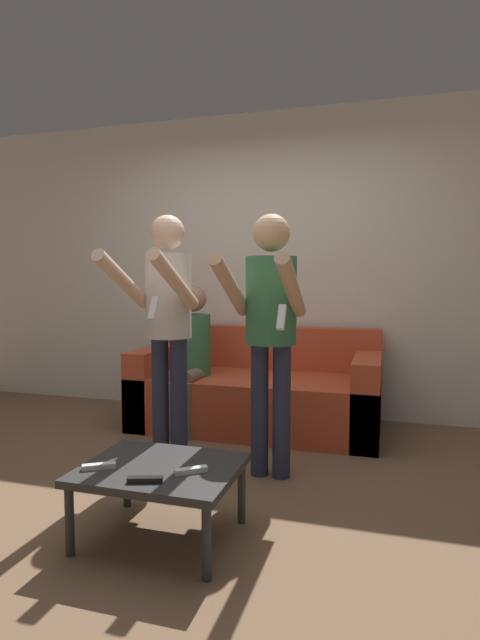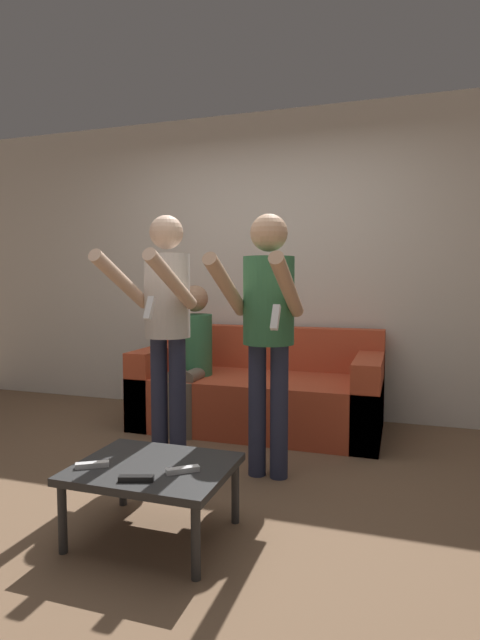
{
  "view_description": "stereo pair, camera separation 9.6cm",
  "coord_description": "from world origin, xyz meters",
  "px_view_note": "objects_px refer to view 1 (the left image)",
  "views": [
    {
      "loc": [
        1.07,
        -2.56,
        1.21
      ],
      "look_at": [
        0.06,
        0.86,
        0.93
      ],
      "focal_mm": 28.0,
      "sensor_mm": 36.0,
      "label": 1
    },
    {
      "loc": [
        1.16,
        -2.53,
        1.21
      ],
      "look_at": [
        0.06,
        0.86,
        0.93
      ],
      "focal_mm": 28.0,
      "sensor_mm": 36.0,
      "label": 2
    }
  ],
  "objects_px": {
    "couch": "(258,393)",
    "remote_mid": "(99,466)",
    "person_seated": "(190,351)",
    "coffee_table": "(161,474)",
    "remote_far": "(191,470)",
    "person_standing_right": "(270,316)",
    "remote_near": "(145,480)",
    "person_standing_left": "(167,313)"
  },
  "relations": [
    {
      "from": "remote_near",
      "to": "couch",
      "type": "bearing_deg",
      "value": 91.02
    },
    {
      "from": "couch",
      "to": "remote_far",
      "type": "xyz_separation_m",
      "value": [
        0.19,
        -1.92,
        0.08
      ]
    },
    {
      "from": "remote_near",
      "to": "remote_far",
      "type": "height_order",
      "value": "same"
    },
    {
      "from": "person_standing_right",
      "to": "remote_far",
      "type": "xyz_separation_m",
      "value": [
        -0.15,
        -0.9,
        -0.63
      ]
    },
    {
      "from": "person_standing_right",
      "to": "person_seated",
      "type": "bearing_deg",
      "value": 136.61
    },
    {
      "from": "person_standing_left",
      "to": "remote_mid",
      "type": "relative_size",
      "value": 11.08
    },
    {
      "from": "couch",
      "to": "person_standing_left",
      "type": "relative_size",
      "value": 1.21
    },
    {
      "from": "person_seated",
      "to": "remote_mid",
      "type": "distance_m",
      "value": 1.81
    },
    {
      "from": "coffee_table",
      "to": "remote_far",
      "type": "distance_m",
      "value": 0.18
    },
    {
      "from": "person_seated",
      "to": "person_standing_left",
      "type": "bearing_deg",
      "value": -78.21
    },
    {
      "from": "person_standing_right",
      "to": "person_seated",
      "type": "height_order",
      "value": "person_standing_right"
    },
    {
      "from": "couch",
      "to": "remote_mid",
      "type": "bearing_deg",
      "value": -96.77
    },
    {
      "from": "person_standing_left",
      "to": "remote_mid",
      "type": "xyz_separation_m",
      "value": [
        0.1,
        -0.97,
        -0.64
      ]
    },
    {
      "from": "person_standing_right",
      "to": "person_seated",
      "type": "relative_size",
      "value": 1.37
    },
    {
      "from": "person_standing_left",
      "to": "person_seated",
      "type": "bearing_deg",
      "value": 101.79
    },
    {
      "from": "couch",
      "to": "remote_far",
      "type": "relative_size",
      "value": 13.96
    },
    {
      "from": "person_seated",
      "to": "remote_near",
      "type": "height_order",
      "value": "person_seated"
    },
    {
      "from": "coffee_table",
      "to": "remote_far",
      "type": "bearing_deg",
      "value": -14.73
    },
    {
      "from": "remote_mid",
      "to": "person_standing_left",
      "type": "bearing_deg",
      "value": 95.92
    },
    {
      "from": "couch",
      "to": "coffee_table",
      "type": "relative_size",
      "value": 2.72
    },
    {
      "from": "person_seated",
      "to": "couch",
      "type": "bearing_deg",
      "value": 24.18
    },
    {
      "from": "person_seated",
      "to": "coffee_table",
      "type": "distance_m",
      "value": 1.76
    },
    {
      "from": "person_seated",
      "to": "remote_far",
      "type": "relative_size",
      "value": 8.34
    },
    {
      "from": "couch",
      "to": "person_standing_right",
      "type": "height_order",
      "value": "person_standing_right"
    },
    {
      "from": "couch",
      "to": "person_seated",
      "type": "relative_size",
      "value": 1.67
    },
    {
      "from": "person_standing_left",
      "to": "coffee_table",
      "type": "height_order",
      "value": "person_standing_left"
    },
    {
      "from": "coffee_table",
      "to": "remote_near",
      "type": "height_order",
      "value": "remote_near"
    },
    {
      "from": "person_seated",
      "to": "remote_mid",
      "type": "bearing_deg",
      "value": -81.4
    },
    {
      "from": "person_standing_left",
      "to": "remote_near",
      "type": "relative_size",
      "value": 10.56
    },
    {
      "from": "couch",
      "to": "person_standing_left",
      "type": "bearing_deg",
      "value": -108.22
    },
    {
      "from": "person_standing_right",
      "to": "remote_far",
      "type": "height_order",
      "value": "person_standing_right"
    },
    {
      "from": "person_standing_left",
      "to": "remote_near",
      "type": "xyz_separation_m",
      "value": [
        0.37,
        -1.05,
        -0.64
      ]
    },
    {
      "from": "person_seated",
      "to": "remote_mid",
      "type": "relative_size",
      "value": 7.98
    },
    {
      "from": "couch",
      "to": "remote_mid",
      "type": "height_order",
      "value": "couch"
    },
    {
      "from": "person_seated",
      "to": "remote_near",
      "type": "relative_size",
      "value": 7.61
    },
    {
      "from": "person_standing_left",
      "to": "person_standing_right",
      "type": "distance_m",
      "value": 0.68
    },
    {
      "from": "couch",
      "to": "coffee_table",
      "type": "bearing_deg",
      "value": -89.53
    },
    {
      "from": "person_standing_left",
      "to": "remote_far",
      "type": "bearing_deg",
      "value": -59.7
    },
    {
      "from": "person_seated",
      "to": "coffee_table",
      "type": "xyz_separation_m",
      "value": [
        0.52,
        -1.65,
        -0.33
      ]
    },
    {
      "from": "coffee_table",
      "to": "remote_mid",
      "type": "height_order",
      "value": "remote_mid"
    },
    {
      "from": "person_seated",
      "to": "remote_far",
      "type": "bearing_deg",
      "value": -67.84
    },
    {
      "from": "person_standing_left",
      "to": "person_standing_right",
      "type": "height_order",
      "value": "person_standing_left"
    }
  ]
}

